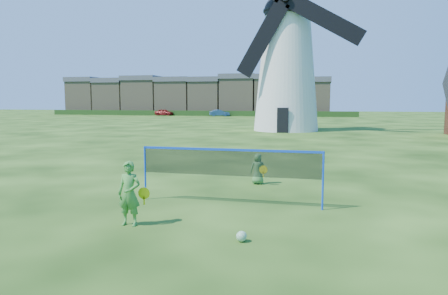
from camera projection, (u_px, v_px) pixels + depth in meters
ground at (213, 202)px, 11.60m from camera, size 220.00×220.00×0.00m
windmill at (287, 63)px, 39.04m from camera, size 13.93×6.18×18.88m
badminton_net at (229, 163)px, 11.21m from camera, size 5.05×0.05×1.55m
player_girl at (129, 194)px, 9.32m from camera, size 0.69×0.37×1.49m
player_boy at (258, 169)px, 14.05m from camera, size 0.63×0.42×1.06m
play_ball at (242, 236)px, 8.30m from camera, size 0.22×0.22×0.22m
terraced_houses at (192, 96)px, 86.34m from camera, size 56.29×8.40×8.22m
hedge at (193, 113)px, 80.44m from camera, size 62.00×0.80×1.00m
car_left at (164, 112)px, 81.19m from camera, size 4.01×2.17×1.29m
car_right at (219, 113)px, 77.47m from camera, size 3.99×2.61×1.24m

